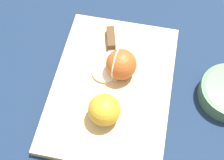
{
  "coord_description": "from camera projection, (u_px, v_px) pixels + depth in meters",
  "views": [
    {
      "loc": [
        -0.32,
        -0.09,
        0.62
      ],
      "look_at": [
        0.0,
        0.0,
        0.04
      ],
      "focal_mm": 50.0,
      "sensor_mm": 36.0,
      "label": 1
    }
  ],
  "objects": [
    {
      "name": "apple_slice",
      "position": [
        105.0,
        72.0,
        0.7
      ],
      "size": [
        0.06,
        0.06,
        0.01
      ],
      "color": "#EFE5C6",
      "rests_on": "cutting_board"
    },
    {
      "name": "cutting_board",
      "position": [
        112.0,
        87.0,
        0.69
      ],
      "size": [
        0.38,
        0.28,
        0.02
      ],
      "color": "tan",
      "rests_on": "ground_plane"
    },
    {
      "name": "apple_half_left",
      "position": [
        105.0,
        110.0,
        0.62
      ],
      "size": [
        0.07,
        0.07,
        0.07
      ],
      "rotation": [
        0.0,
        0.0,
        5.39
      ],
      "color": "gold",
      "rests_on": "cutting_board"
    },
    {
      "name": "knife",
      "position": [
        111.0,
        42.0,
        0.73
      ],
      "size": [
        0.14,
        0.06,
        0.02
      ],
      "rotation": [
        0.0,
        0.0,
        -2.81
      ],
      "color": "silver",
      "rests_on": "cutting_board"
    },
    {
      "name": "ground_plane",
      "position": [
        112.0,
        89.0,
        0.7
      ],
      "size": [
        4.0,
        4.0,
        0.0
      ],
      "primitive_type": "plane",
      "color": "#14233D"
    },
    {
      "name": "apple_half_right",
      "position": [
        121.0,
        64.0,
        0.67
      ],
      "size": [
        0.07,
        0.07,
        0.07
      ],
      "rotation": [
        0.0,
        0.0,
        1.54
      ],
      "color": "#AD4C1E",
      "rests_on": "cutting_board"
    }
  ]
}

